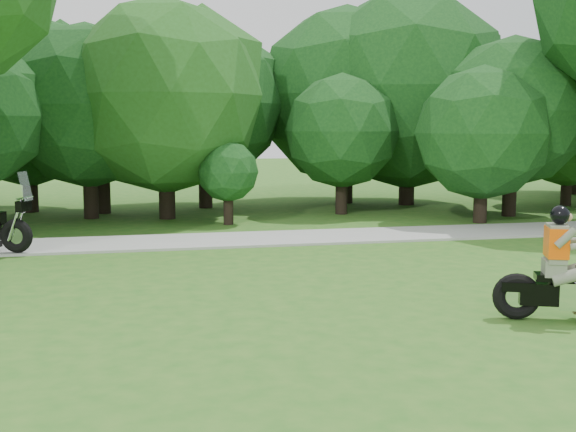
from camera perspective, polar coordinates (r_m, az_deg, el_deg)
name	(u,v)px	position (r m, az deg, el deg)	size (l,w,h in m)	color
ground	(471,320)	(11.13, 14.27, -8.00)	(100.00, 100.00, 0.00)	#29631C
walkway	(328,237)	(18.47, 3.19, -1.63)	(60.00, 2.20, 0.06)	gray
tree_line	(264,101)	(24.68, -1.91, 9.05)	(40.07, 12.39, 7.64)	black
chopper_motorcycle	(569,279)	(11.36, 21.34, -4.68)	(2.34, 1.27, 1.72)	black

